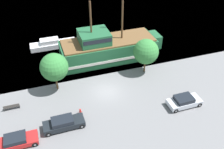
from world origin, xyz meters
name	(u,v)px	position (x,y,z in m)	size (l,w,h in m)	color
ground_plane	(107,91)	(0.00, 0.00, 0.00)	(160.00, 160.00, 0.00)	slate
pirate_ship	(108,48)	(2.76, 8.18, 2.00)	(16.61, 5.41, 11.19)	#1E5633
moored_boat_dockside	(53,44)	(-5.45, 14.86, 0.62)	(7.98, 2.10, 1.65)	silver
parked_car_curb_front	(64,123)	(-6.73, -4.70, 0.70)	(4.77, 1.83, 1.39)	black
parked_car_curb_mid	(184,101)	(8.59, -5.80, 0.70)	(4.35, 2.02, 1.40)	#B7BCC6
parked_car_curb_rear	(17,141)	(-11.95, -5.60, 0.65)	(4.40, 1.89, 1.29)	#B21E1E
fire_hydrant	(80,111)	(-4.42, -3.07, 0.41)	(0.42, 0.25, 0.76)	red
bench_promenade_east	(12,107)	(-12.51, 0.41, 0.45)	(1.92, 0.45, 0.85)	#4C4742
tree_row_east	(54,67)	(-6.39, 2.77, 3.65)	(3.78, 3.78, 5.55)	brown
tree_row_mideast	(146,52)	(6.94, 2.82, 3.51)	(3.75, 3.75, 5.39)	brown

